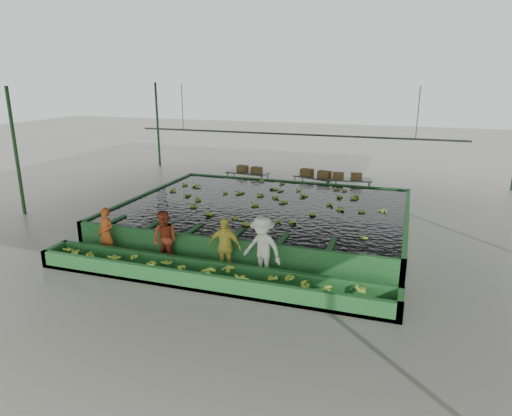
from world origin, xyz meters
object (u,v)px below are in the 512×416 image
(worker_d, at_px, (262,248))
(worker_b, at_px, (165,239))
(worker_c, at_px, (224,246))
(box_stack_right, at_px, (347,179))
(sorting_trough, at_px, (207,276))
(box_stack_left, at_px, (249,172))
(flotation_tank, at_px, (265,215))
(box_stack_mid, at_px, (315,177))
(packing_table_left, at_px, (248,181))
(packing_table_right, at_px, (348,189))
(packing_table_mid, at_px, (315,186))
(worker_a, at_px, (106,233))

(worker_d, bearing_deg, worker_b, -164.35)
(worker_c, relative_size, box_stack_right, 1.26)
(sorting_trough, bearing_deg, box_stack_left, 103.17)
(flotation_tank, relative_size, box_stack_mid, 6.91)
(packing_table_left, distance_m, packing_table_right, 4.80)
(worker_c, relative_size, worker_d, 0.92)
(sorting_trough, xyz_separation_m, packing_table_left, (-2.46, 10.12, 0.21))
(packing_table_left, bearing_deg, sorting_trough, -76.33)
(flotation_tank, relative_size, worker_d, 5.59)
(box_stack_right, bearing_deg, packing_table_mid, 172.15)
(packing_table_right, bearing_deg, box_stack_left, 179.36)
(worker_b, bearing_deg, flotation_tank, 81.21)
(worker_b, relative_size, worker_c, 1.00)
(worker_a, relative_size, box_stack_right, 1.20)
(flotation_tank, bearing_deg, packing_table_right, 65.00)
(flotation_tank, bearing_deg, sorting_trough, -90.00)
(worker_d, bearing_deg, box_stack_mid, 108.50)
(packing_table_right, distance_m, box_stack_mid, 1.58)
(box_stack_mid, distance_m, box_stack_right, 1.48)
(box_stack_mid, bearing_deg, packing_table_left, -178.26)
(flotation_tank, xyz_separation_m, box_stack_left, (-2.38, 5.08, 0.47))
(packing_table_right, height_order, box_stack_left, box_stack_left)
(worker_b, distance_m, box_stack_left, 9.40)
(worker_d, height_order, packing_table_mid, worker_d)
(box_stack_right, bearing_deg, sorting_trough, -102.86)
(worker_a, xyz_separation_m, box_stack_left, (1.30, 9.38, 0.14))
(packing_table_right, distance_m, box_stack_right, 0.48)
(packing_table_left, height_order, packing_table_right, packing_table_right)
(box_stack_mid, bearing_deg, box_stack_left, -179.13)
(worker_b, relative_size, box_stack_right, 1.26)
(worker_c, xyz_separation_m, worker_d, (1.10, 0.00, 0.08))
(packing_table_mid, height_order, packing_table_right, packing_table_right)
(flotation_tank, relative_size, packing_table_left, 4.95)
(worker_b, relative_size, packing_table_left, 0.81)
(worker_a, distance_m, box_stack_left, 9.47)
(worker_c, height_order, packing_table_right, worker_c)
(worker_a, height_order, box_stack_right, worker_a)
(flotation_tank, xyz_separation_m, packing_table_left, (-2.46, 5.02, 0.01))
(worker_d, distance_m, box_stack_left, 10.07)
(sorting_trough, distance_m, worker_d, 1.65)
(worker_d, xyz_separation_m, box_stack_left, (-3.67, 9.38, 0.03))
(worker_a, height_order, worker_c, worker_c)
(box_stack_right, bearing_deg, packing_table_left, 178.86)
(box_stack_left, xyz_separation_m, box_stack_mid, (3.20, 0.05, -0.02))
(sorting_trough, bearing_deg, worker_d, 31.77)
(worker_c, height_order, box_stack_left, worker_c)
(flotation_tank, relative_size, sorting_trough, 1.00)
(flotation_tank, height_order, worker_a, worker_a)
(box_stack_left, bearing_deg, packing_table_right, -0.64)
(worker_d, xyz_separation_m, box_stack_mid, (-0.47, 9.42, 0.00))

